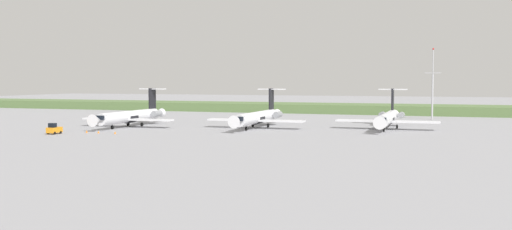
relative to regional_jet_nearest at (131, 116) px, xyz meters
name	(u,v)px	position (x,y,z in m)	size (l,w,h in m)	color
ground_plane	(280,122)	(29.51, 25.38, -2.54)	(500.00, 500.00, 0.00)	#939399
grass_berm	(319,108)	(29.51, 73.18, -1.07)	(320.00, 20.00, 2.94)	#597542
regional_jet_nearest	(131,116)	(0.00, 0.00, 0.00)	(22.81, 31.00, 9.00)	white
regional_jet_second	(258,117)	(29.84, 6.26, 0.00)	(22.81, 31.00, 9.00)	white
regional_jet_third	(388,118)	(58.67, 12.99, 0.00)	(22.81, 31.00, 9.00)	white
antenna_mast	(433,90)	(67.17, 48.25, 5.80)	(4.40, 0.50, 19.95)	#B2B2B7
baggage_tug	(54,129)	(-4.92, -21.81, -1.53)	(1.72, 3.20, 2.30)	orange
safety_cone_front_marker	(87,132)	(-0.23, -17.30, -2.26)	(0.44, 0.44, 0.55)	orange
safety_cone_mid_marker	(98,132)	(2.66, -17.33, -2.26)	(0.44, 0.44, 0.55)	orange
safety_cone_rear_marker	(115,133)	(6.77, -17.49, -2.26)	(0.44, 0.44, 0.55)	orange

